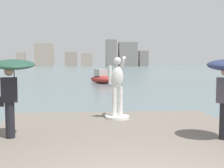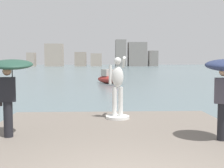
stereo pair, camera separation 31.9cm
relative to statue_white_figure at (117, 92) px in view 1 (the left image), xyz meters
The scene contains 6 objects.
ground_plane 34.66m from the statue_white_figure, 90.32° to the left, with size 400.00×400.00×0.00m, color slate.
pier 3.70m from the statue_white_figure, 93.09° to the right, with size 6.92×9.66×0.40m, color #70665B.
statue_white_figure is the anchor object (origin of this frame).
onlooker_left 3.57m from the statue_white_figure, 141.85° to the right, with size 1.21×1.23×1.97m.
boat_near 20.76m from the statue_white_figure, 89.01° to the left, with size 3.23×3.40×1.49m.
distant_skyline 142.15m from the statue_white_figure, 89.28° to the left, with size 68.63×10.22×13.78m.
Camera 1 is at (-0.70, -3.87, 2.25)m, focal length 45.80 mm.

